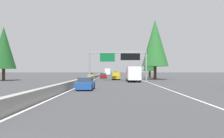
{
  "coord_description": "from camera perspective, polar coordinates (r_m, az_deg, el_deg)",
  "views": [
    {
      "loc": [
        -4.41,
        -5.29,
        2.26
      ],
      "look_at": [
        51.31,
        -4.48,
        2.59
      ],
      "focal_mm": 34.1,
      "sensor_mm": 36.0,
      "label": 1
    }
  ],
  "objects": [
    {
      "name": "oncoming_near",
      "position": [
        71.4,
        -5.62,
        -1.6
      ],
      "size": [
        4.4,
        1.8,
        1.47
      ],
      "rotation": [
        0.0,
        0.0,
        3.14
      ],
      "color": "#AD931E",
      "rests_on": "ground"
    },
    {
      "name": "ground_plane",
      "position": [
        64.66,
        -3.86,
        -2.34
      ],
      "size": [
        320.0,
        320.0,
        0.0
      ],
      "primitive_type": "plane",
      "color": "#38383A"
    },
    {
      "name": "box_truck_near_right",
      "position": [
        42.62,
        5.64,
        -1.21
      ],
      "size": [
        8.5,
        2.4,
        2.95
      ],
      "color": "white",
      "rests_on": "ground"
    },
    {
      "name": "sign_gantry_overhead",
      "position": [
        46.03,
        1.76,
        3.22
      ],
      "size": [
        0.5,
        12.68,
        6.43
      ],
      "color": "gray",
      "rests_on": "ground"
    },
    {
      "name": "sedan_mid_center",
      "position": [
        60.56,
        -2.34,
        -1.83
      ],
      "size": [
        4.4,
        1.8,
        1.47
      ],
      "color": "maroon",
      "rests_on": "ground"
    },
    {
      "name": "bus_far_center",
      "position": [
        103.98,
        -1.08,
        -0.64
      ],
      "size": [
        11.5,
        2.55,
        3.1
      ],
      "color": "white",
      "rests_on": "ground"
    },
    {
      "name": "shoulder_stripe_right",
      "position": [
        74.7,
        5.62,
        -2.07
      ],
      "size": [
        160.0,
        0.16,
        0.01
      ],
      "primitive_type": "cube",
      "color": "silver",
      "rests_on": "ground"
    },
    {
      "name": "sedan_near_center",
      "position": [
        25.17,
        -7.06,
        -3.93
      ],
      "size": [
        4.4,
        1.8,
        1.47
      ],
      "color": "#1E4793",
      "rests_on": "ground"
    },
    {
      "name": "conifer_right_near",
      "position": [
        53.84,
        11.47,
        6.85
      ],
      "size": [
        6.51,
        6.51,
        14.79
      ],
      "color": "#4C3823",
      "rests_on": "ground"
    },
    {
      "name": "shoulder_stripe_median",
      "position": [
        74.61,
        -3.04,
        -2.07
      ],
      "size": [
        160.0,
        0.16,
        0.01
      ],
      "primitive_type": "cube",
      "color": "silver",
      "rests_on": "ground"
    },
    {
      "name": "pickup_mid_left",
      "position": [
        51.65,
        1.09,
        -1.83
      ],
      "size": [
        5.6,
        2.0,
        1.86
      ],
      "color": "#AD931E",
      "rests_on": "ground"
    },
    {
      "name": "median_barrier",
      "position": [
        84.61,
        -2.96,
        -1.56
      ],
      "size": [
        180.0,
        0.56,
        0.9
      ],
      "primitive_type": "cube",
      "color": "gray",
      "rests_on": "ground"
    },
    {
      "name": "minivan_distant_b",
      "position": [
        115.55,
        0.92,
        -0.99
      ],
      "size": [
        5.0,
        1.95,
        1.69
      ],
      "color": "#1E4793",
      "rests_on": "ground"
    },
    {
      "name": "conifer_right_mid",
      "position": [
        66.7,
        10.08,
        2.47
      ],
      "size": [
        4.0,
        4.0,
        9.09
      ],
      "color": "#4C3823",
      "rests_on": "ground"
    },
    {
      "name": "conifer_left_near",
      "position": [
        52.2,
        -27.05,
        5.09
      ],
      "size": [
        5.19,
        5.19,
        11.78
      ],
      "color": "#4C3823",
      "rests_on": "ground"
    }
  ]
}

